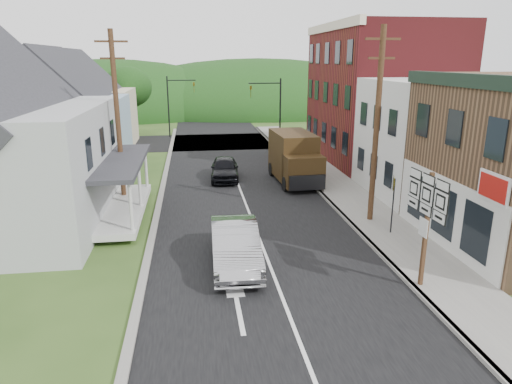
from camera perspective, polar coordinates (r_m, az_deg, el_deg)
name	(u,v)px	position (r m, az deg, el deg)	size (l,w,h in m)	color
ground	(267,259)	(18.14, 1.37, -8.33)	(120.00, 120.00, 0.00)	#2D4719
road	(240,190)	(27.47, -1.99, 0.28)	(9.00, 90.00, 0.02)	black
cross_road	(221,142)	(44.01, -4.34, 6.30)	(60.00, 9.00, 0.02)	black
sidewalk_right	(345,194)	(26.82, 11.10, -0.25)	(2.80, 55.00, 0.15)	slate
curb_right	(323,195)	(26.42, 8.33, -0.37)	(0.20, 55.00, 0.15)	slate
curb_left	(160,202)	(25.48, -11.97, -1.22)	(0.30, 55.00, 0.12)	slate
storefront_white	(444,139)	(27.93, 22.40, 6.17)	(8.00, 7.00, 6.50)	silver
storefront_red	(379,95)	(36.20, 15.15, 11.64)	(8.00, 12.00, 10.00)	maroon
house_blue	(71,117)	(34.51, -22.07, 8.64)	(7.14, 8.16, 7.28)	#8AA6BC
house_cream	(91,105)	(43.36, -19.95, 10.17)	(7.14, 8.16, 7.28)	beige
utility_pole_right	(377,126)	(21.65, 14.84, 8.04)	(1.60, 0.26, 9.00)	#472D19
utility_pole_left	(118,118)	(24.74, -16.92, 8.84)	(1.60, 0.26, 9.00)	#472D19
traffic_signal_right	(272,105)	(40.57, 2.06, 10.85)	(2.87, 0.20, 6.00)	black
traffic_signal_left	(175,99)	(46.96, -10.08, 11.34)	(2.87, 0.20, 6.00)	black
tree_left_d	(128,87)	(48.76, -15.74, 12.50)	(4.80, 4.80, 6.94)	#382616
forested_ridge	(209,111)	(71.73, -5.84, 10.08)	(90.00, 30.00, 16.00)	#15330F
silver_sedan	(235,245)	(17.29, -2.64, -6.66)	(1.73, 4.97, 1.64)	#A1A1A6
dark_sedan	(225,169)	(29.70, -3.94, 2.93)	(1.73, 4.30, 1.47)	black
delivery_van	(295,158)	(28.86, 4.85, 4.25)	(2.53, 5.70, 3.13)	black
route_sign_cluster	(426,214)	(15.88, 20.51, -2.56)	(0.24, 2.25, 3.94)	#472D19
warning_sign	(393,196)	(20.68, 16.76, -0.51)	(0.28, 0.68, 2.63)	black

